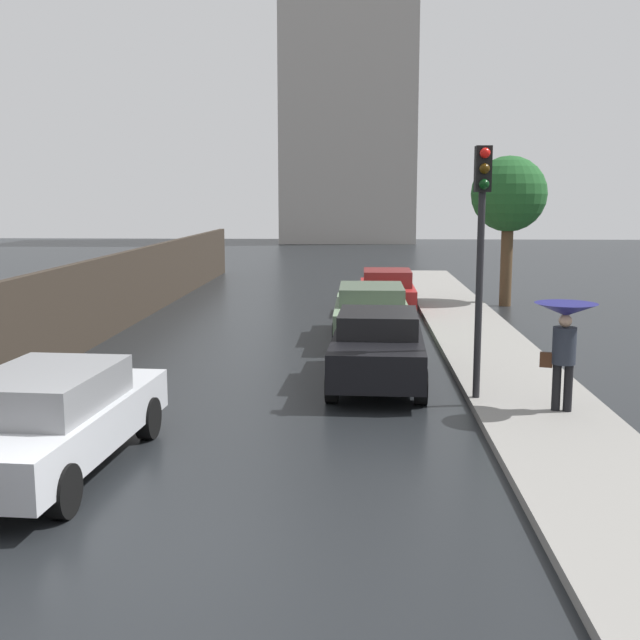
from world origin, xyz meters
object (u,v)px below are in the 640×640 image
traffic_light (481,225)px  car_green_far_lane (371,311)px  pedestrian_with_umbrella_near (565,327)px  car_red_mid_road (387,290)px  street_tree_near (509,196)px  car_silver_near_kerb (51,418)px  car_black_far_ahead (378,347)px

traffic_light → car_green_far_lane: bearing=105.1°
pedestrian_with_umbrella_near → traffic_light: 2.16m
car_red_mid_road → street_tree_near: size_ratio=0.85×
traffic_light → street_tree_near: (2.78, 12.71, 0.49)m
car_silver_near_kerb → car_red_mid_road: car_silver_near_kerb is taller
traffic_light → street_tree_near: street_tree_near is taller
pedestrian_with_umbrella_near → traffic_light: traffic_light is taller
car_silver_near_kerb → pedestrian_with_umbrella_near: 7.81m
car_silver_near_kerb → car_red_mid_road: size_ratio=1.11×
car_green_far_lane → pedestrian_with_umbrella_near: (2.95, -7.10, 0.78)m
car_red_mid_road → car_black_far_ahead: car_black_far_ahead is taller
car_green_far_lane → traffic_light: size_ratio=1.05×
traffic_light → car_silver_near_kerb: bearing=-149.1°
car_silver_near_kerb → street_tree_near: street_tree_near is taller
pedestrian_with_umbrella_near → traffic_light: size_ratio=0.41×
car_red_mid_road → traffic_light: size_ratio=0.97×
car_silver_near_kerb → street_tree_near: size_ratio=0.94×
street_tree_near → car_black_far_ahead: bearing=-111.6°
car_silver_near_kerb → street_tree_near: 18.73m
car_red_mid_road → car_silver_near_kerb: bearing=-108.0°
car_silver_near_kerb → car_red_mid_road: bearing=-104.9°
car_red_mid_road → traffic_light: bearing=-83.7°
car_silver_near_kerb → pedestrian_with_umbrella_near: bearing=-155.3°
car_green_far_lane → pedestrian_with_umbrella_near: size_ratio=2.55×
street_tree_near → car_green_far_lane: bearing=-125.1°
car_silver_near_kerb → car_green_far_lane: car_silver_near_kerb is taller
car_silver_near_kerb → car_black_far_ahead: 6.69m
car_green_far_lane → pedestrian_with_umbrella_near: pedestrian_with_umbrella_near is taller
car_black_far_ahead → car_green_far_lane: 4.82m
car_black_far_ahead → car_silver_near_kerb: bearing=-128.3°
car_red_mid_road → pedestrian_with_umbrella_near: 12.06m
car_silver_near_kerb → car_black_far_ahead: car_black_far_ahead is taller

